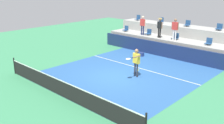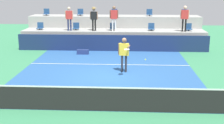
{
  "view_description": "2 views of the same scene",
  "coord_description": "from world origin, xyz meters",
  "views": [
    {
      "loc": [
        9.94,
        -10.89,
        5.66
      ],
      "look_at": [
        0.39,
        -0.74,
        1.25
      ],
      "focal_mm": 40.35,
      "sensor_mm": 36.0,
      "label": 1
    },
    {
      "loc": [
        1.0,
        -13.56,
        4.31
      ],
      "look_at": [
        0.33,
        -0.83,
        0.99
      ],
      "focal_mm": 46.86,
      "sensor_mm": 36.0,
      "label": 2
    }
  ],
  "objects": [
    {
      "name": "ground_plane",
      "position": [
        0.0,
        0.0,
        0.0
      ],
      "size": [
        40.0,
        40.0,
        0.0
      ],
      "primitive_type": "plane",
      "color": "#388456"
    },
    {
      "name": "court_inner_paint",
      "position": [
        0.0,
        1.0,
        0.0
      ],
      "size": [
        9.0,
        10.0,
        0.01
      ],
      "primitive_type": "cube",
      "color": "#285693",
      "rests_on": "ground_plane"
    },
    {
      "name": "court_service_line",
      "position": [
        0.0,
        2.4,
        0.01
      ],
      "size": [
        9.0,
        0.06,
        0.0
      ],
      "primitive_type": "cube",
      "color": "white",
      "rests_on": "ground_plane"
    },
    {
      "name": "tennis_net",
      "position": [
        0.0,
        -4.0,
        0.5
      ],
      "size": [
        10.48,
        0.08,
        1.07
      ],
      "color": "black",
      "rests_on": "ground_plane"
    },
    {
      "name": "sponsor_backboard",
      "position": [
        0.0,
        6.0,
        0.55
      ],
      "size": [
        13.0,
        0.16,
        1.1
      ],
      "primitive_type": "cube",
      "color": "navy",
      "rests_on": "ground_plane"
    },
    {
      "name": "seating_tier_lower",
      "position": [
        0.0,
        7.3,
        0.62
      ],
      "size": [
        13.0,
        1.8,
        1.25
      ],
      "primitive_type": "cube",
      "color": "#9E9E99",
      "rests_on": "ground_plane"
    },
    {
      "name": "seating_tier_upper",
      "position": [
        0.0,
        9.1,
        1.05
      ],
      "size": [
        13.0,
        1.8,
        2.1
      ],
      "primitive_type": "cube",
      "color": "#9E9E99",
      "rests_on": "ground_plane"
    },
    {
      "name": "stadium_chair_lower_far_left",
      "position": [
        -5.32,
        7.23,
        1.46
      ],
      "size": [
        0.44,
        0.4,
        0.52
      ],
      "color": "#2D2D33",
      "rests_on": "seating_tier_lower"
    },
    {
      "name": "stadium_chair_lower_left",
      "position": [
        -2.69,
        7.23,
        1.46
      ],
      "size": [
        0.44,
        0.4,
        0.52
      ],
      "color": "#2D2D33",
      "rests_on": "seating_tier_lower"
    },
    {
      "name": "stadium_chair_lower_center",
      "position": [
        -0.03,
        7.23,
        1.46
      ],
      "size": [
        0.44,
        0.4,
        0.52
      ],
      "color": "#2D2D33",
      "rests_on": "seating_tier_lower"
    },
    {
      "name": "stadium_chair_lower_right",
      "position": [
        2.7,
        7.23,
        1.46
      ],
      "size": [
        0.44,
        0.4,
        0.52
      ],
      "color": "#2D2D33",
      "rests_on": "seating_tier_lower"
    },
    {
      "name": "stadium_chair_lower_far_right",
      "position": [
        5.32,
        7.23,
        1.46
      ],
      "size": [
        0.44,
        0.4,
        0.52
      ],
      "color": "#2D2D33",
      "rests_on": "seating_tier_lower"
    },
    {
      "name": "stadium_chair_upper_far_left",
      "position": [
        -5.3,
        9.03,
        2.31
      ],
      "size": [
        0.44,
        0.4,
        0.52
      ],
      "color": "#2D2D33",
      "rests_on": "seating_tier_upper"
    },
    {
      "name": "stadium_chair_upper_left",
      "position": [
        -2.65,
        9.03,
        2.31
      ],
      "size": [
        0.44,
        0.4,
        0.52
      ],
      "color": "#2D2D33",
      "rests_on": "seating_tier_upper"
    },
    {
      "name": "stadium_chair_upper_center",
      "position": [
        -0.01,
        9.03,
        2.31
      ],
      "size": [
        0.44,
        0.4,
        0.52
      ],
      "color": "#2D2D33",
      "rests_on": "seating_tier_upper"
    },
    {
      "name": "stadium_chair_upper_right",
      "position": [
        2.66,
        9.03,
        2.31
      ],
      "size": [
        0.44,
        0.4,
        0.52
      ],
      "color": "#2D2D33",
      "rests_on": "seating_tier_upper"
    },
    {
      "name": "stadium_chair_upper_far_right",
      "position": [
        5.3,
        9.03,
        2.31
      ],
      "size": [
        0.44,
        0.4,
        0.52
      ],
      "color": "#2D2D33",
      "rests_on": "seating_tier_upper"
    },
    {
      "name": "tennis_player",
      "position": [
        0.85,
        0.93,
        1.11
      ],
      "size": [
        0.62,
        1.28,
        1.79
      ],
      "color": "#2D2D33",
      "rests_on": "ground_plane"
    },
    {
      "name": "spectator_in_grey",
      "position": [
        -3.09,
        6.85,
        2.25
      ],
      "size": [
        0.58,
        0.22,
        1.66
      ],
      "color": "navy",
      "rests_on": "seating_tier_lower"
    },
    {
      "name": "spectator_with_hat",
      "position": [
        -1.34,
        6.85,
        2.26
      ],
      "size": [
        0.57,
        0.45,
        1.66
      ],
      "color": "black",
      "rests_on": "seating_tier_lower"
    },
    {
      "name": "spectator_in_white",
      "position": [
        0.06,
        6.85,
        2.3
      ],
      "size": [
        0.6,
        0.24,
        1.73
      ],
      "color": "white",
      "rests_on": "seating_tier_lower"
    },
    {
      "name": "spectator_leaning_on_rail",
      "position": [
        4.92,
        6.85,
        2.33
      ],
      "size": [
        0.62,
        0.26,
        1.77
      ],
      "color": "black",
      "rests_on": "seating_tier_lower"
    },
    {
      "name": "tennis_ball",
      "position": [
        1.87,
        -0.16,
        0.96
      ],
      "size": [
        0.07,
        0.07,
        0.07
      ],
      "color": "#CCE033"
    },
    {
      "name": "equipment_bag",
      "position": [
        -1.88,
        4.9,
        0.15
      ],
      "size": [
        0.76,
        0.28,
        0.3
      ],
      "primitive_type": "cube",
      "color": "navy",
      "rests_on": "ground_plane"
    }
  ]
}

